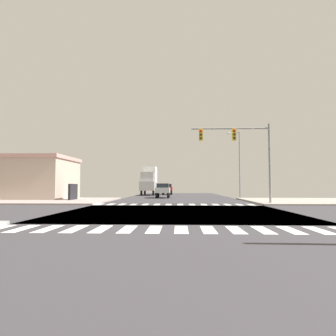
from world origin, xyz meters
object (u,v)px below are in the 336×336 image
Objects in this scene: street_lamp at (238,159)px; bank_building at (19,178)px; sedan_farside_1 at (163,189)px; sedan_leading_2 at (167,188)px; box_truck_queued_2 at (149,180)px; traffic_signal_mast at (240,145)px.

street_lamp is 0.66× the size of bank_building.
bank_building is 3.14× the size of sedan_farside_1.
street_lamp is 2.06× the size of sedan_leading_2.
box_truck_queued_2 is 4.08m from sedan_leading_2.
sedan_farside_1 and sedan_leading_2 have the same top height.
traffic_signal_mast reaches higher than box_truck_queued_2.
box_truck_queued_2 is (-13.06, 10.19, -2.67)m from street_lamp.
street_lamp is 1.23× the size of box_truck_queued_2.
sedan_farside_1 is at bearing 119.54° from traffic_signal_mast.
box_truck_queued_2 is at bearing 51.20° from bank_building.
bank_building is (-23.85, 7.81, -2.72)m from traffic_signal_mast.
bank_building reaches higher than sedan_leading_2.
sedan_leading_2 is at bearing -90.00° from sedan_farside_1.
street_lamp is at bearing 13.76° from bank_building.
box_truck_queued_2 is at bearing 142.03° from street_lamp.
box_truck_queued_2 is (-10.45, 24.48, -2.63)m from traffic_signal_mast.
street_lamp reaches higher than sedan_leading_2.
bank_building is 21.39m from box_truck_queued_2.
street_lamp is at bearing 79.66° from traffic_signal_mast.
sedan_leading_2 is at bearing 105.51° from traffic_signal_mast.
sedan_leading_2 is at bearing 128.70° from street_lamp.
traffic_signal_mast is 0.79× the size of street_lamp.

